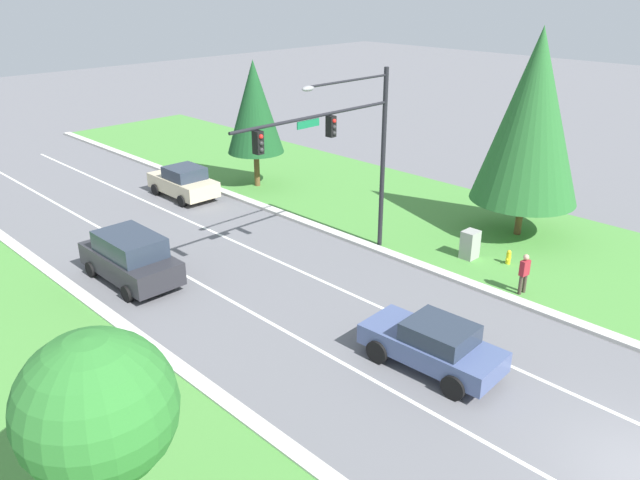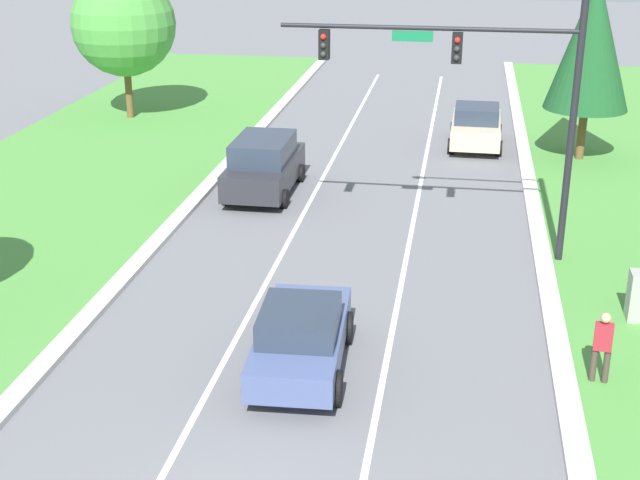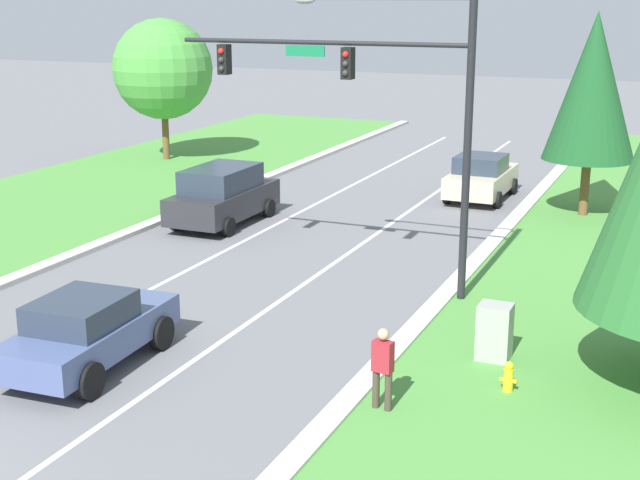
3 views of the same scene
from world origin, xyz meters
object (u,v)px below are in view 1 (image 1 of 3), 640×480
object	(u,v)px
oak_near_left_tree	(97,409)
traffic_signal_mast	(346,140)
charcoal_suv	(130,257)
utility_cabinet	(470,245)
conifer_near_right_tree	(533,117)
conifer_far_right_tree	(254,107)
fire_hydrant	(508,258)
slate_blue_sedan	(433,344)
pedestrian	(524,273)
champagne_sedan	(183,182)

from	to	relation	value
oak_near_left_tree	traffic_signal_mast	bearing A→B (deg)	25.41
traffic_signal_mast	charcoal_suv	size ratio (longest dim) A/B	1.70
utility_cabinet	charcoal_suv	bearing A→B (deg)	143.67
conifer_near_right_tree	charcoal_suv	bearing A→B (deg)	151.15
conifer_near_right_tree	conifer_far_right_tree	bearing A→B (deg)	105.43
traffic_signal_mast	fire_hydrant	xyz separation A→B (m)	(4.59, -5.09, -4.91)
slate_blue_sedan	utility_cabinet	world-z (taller)	slate_blue_sedan
charcoal_suv	pedestrian	xyz separation A→B (m)	(9.89, -11.52, -0.08)
conifer_near_right_tree	conifer_far_right_tree	xyz separation A→B (m)	(-3.95, 14.31, -0.98)
pedestrian	conifer_far_right_tree	size ratio (longest dim) A/B	0.24
fire_hydrant	oak_near_left_tree	distance (m)	18.90
slate_blue_sedan	oak_near_left_tree	world-z (taller)	oak_near_left_tree
traffic_signal_mast	conifer_far_right_tree	bearing A→B (deg)	69.55
champagne_sedan	oak_near_left_tree	size ratio (longest dim) A/B	0.83
champagne_sedan	utility_cabinet	bearing A→B (deg)	-74.71
champagne_sedan	conifer_far_right_tree	xyz separation A→B (m)	(4.03, -1.40, 3.73)
oak_near_left_tree	conifer_far_right_tree	world-z (taller)	conifer_far_right_tree
champagne_sedan	conifer_far_right_tree	bearing A→B (deg)	-18.40
charcoal_suv	slate_blue_sedan	size ratio (longest dim) A/B	1.06
champagne_sedan	utility_cabinet	xyz separation A→B (m)	(4.03, -15.62, -0.21)
pedestrian	conifer_far_right_tree	world-z (taller)	conifer_far_right_tree
charcoal_suv	oak_near_left_tree	distance (m)	13.39
charcoal_suv	champagne_sedan	xyz separation A→B (m)	(7.24, 7.33, -0.15)
slate_blue_sedan	conifer_far_right_tree	size ratio (longest dim) A/B	0.63
conifer_near_right_tree	fire_hydrant	bearing A→B (deg)	-157.01
oak_near_left_tree	conifer_far_right_tree	size ratio (longest dim) A/B	0.73
traffic_signal_mast	conifer_far_right_tree	xyz separation A→B (m)	(3.96, 10.62, -0.66)
traffic_signal_mast	slate_blue_sedan	distance (m)	9.31
fire_hydrant	champagne_sedan	bearing A→B (deg)	105.23
fire_hydrant	slate_blue_sedan	bearing A→B (deg)	-165.51
charcoal_suv	fire_hydrant	world-z (taller)	charcoal_suv
charcoal_suv	fire_hydrant	size ratio (longest dim) A/B	6.77
champagne_sedan	pedestrian	bearing A→B (deg)	-81.19
utility_cabinet	slate_blue_sedan	bearing A→B (deg)	-154.68
charcoal_suv	utility_cabinet	distance (m)	14.00
utility_cabinet	conifer_near_right_tree	world-z (taller)	conifer_near_right_tree
fire_hydrant	oak_near_left_tree	xyz separation A→B (m)	(-18.55, -1.54, 3.31)
utility_cabinet	conifer_far_right_tree	bearing A→B (deg)	90.00
utility_cabinet	conifer_near_right_tree	distance (m)	6.31
charcoal_suv	champagne_sedan	world-z (taller)	charcoal_suv
slate_blue_sedan	oak_near_left_tree	xyz separation A→B (m)	(-10.16, 0.63, 2.82)
charcoal_suv	pedestrian	bearing A→B (deg)	-49.09
traffic_signal_mast	utility_cabinet	distance (m)	7.06
champagne_sedan	fire_hydrant	bearing A→B (deg)	-73.95
conifer_near_right_tree	conifer_far_right_tree	size ratio (longest dim) A/B	1.31
utility_cabinet	conifer_far_right_tree	world-z (taller)	conifer_far_right_tree
conifer_near_right_tree	traffic_signal_mast	bearing A→B (deg)	155.01
champagne_sedan	fire_hydrant	world-z (taller)	champagne_sedan
traffic_signal_mast	charcoal_suv	bearing A→B (deg)	147.29
fire_hydrant	conifer_near_right_tree	xyz separation A→B (m)	(3.32, 1.41, 5.23)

